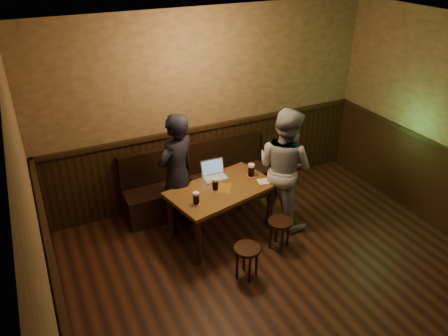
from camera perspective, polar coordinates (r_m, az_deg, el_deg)
room at (r=4.31m, az=13.43°, el=-6.86°), size 5.04×6.04×2.84m
bench at (r=6.49m, az=-3.44°, el=-2.37°), size 2.20×0.50×0.95m
pub_table at (r=5.68m, az=-0.35°, el=-3.46°), size 1.49×1.05×0.73m
stool_left at (r=5.19m, az=3.04°, el=-11.07°), size 0.37×0.37×0.42m
stool_right at (r=5.65m, az=7.31°, el=-7.56°), size 0.37×0.37×0.42m
pint_left at (r=5.29m, az=-3.67°, el=-3.94°), size 0.11×0.11×0.16m
pint_mid at (r=5.56m, az=-1.14°, el=-2.12°), size 0.11×0.11×0.17m
pint_right at (r=5.87m, az=3.57°, el=-0.28°), size 0.12×0.12×0.18m
laptop at (r=5.86m, az=-1.31°, el=-0.65°), size 0.34×0.27×0.23m
menu at (r=5.81m, az=5.49°, el=-1.70°), size 0.25×0.19×0.00m
person_suit at (r=5.72m, az=-6.18°, el=-0.85°), size 0.73×0.64×1.70m
person_grey at (r=5.91m, az=7.88°, el=0.04°), size 0.88×0.99×1.69m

